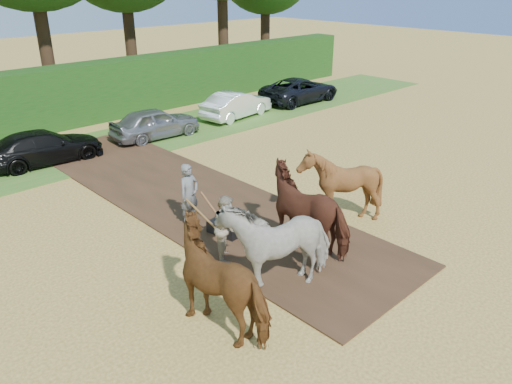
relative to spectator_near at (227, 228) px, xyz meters
name	(u,v)px	position (x,y,z in m)	size (l,w,h in m)	color
ground	(312,301)	(0.16, -2.93, -0.93)	(120.00, 120.00, 0.00)	gold
earth_strip	(188,196)	(1.66, 4.07, -0.90)	(4.50, 17.00, 0.05)	#472D1C
grass_verge	(62,157)	(0.16, 11.07, -0.91)	(50.00, 5.00, 0.03)	#38601E
hedgerow	(16,105)	(0.16, 15.57, 0.57)	(46.00, 1.60, 3.00)	#14380F
spectator_near	(227,228)	(0.00, 0.00, 0.00)	(0.90, 0.70, 1.86)	#B2A78C
plough_team	(291,222)	(1.13, -1.31, 0.25)	(7.90, 6.27, 2.37)	brown
parked_cars	(101,133)	(2.05, 11.04, -0.22)	(35.63, 3.45, 1.46)	#A3A4A9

